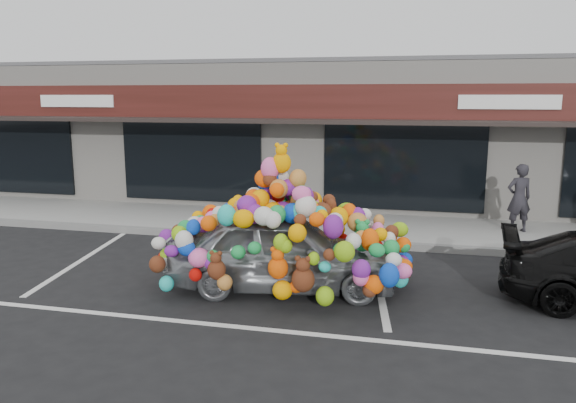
# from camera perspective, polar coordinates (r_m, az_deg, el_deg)

# --- Properties ---
(ground) EXTENTS (90.00, 90.00, 0.00)m
(ground) POSITION_cam_1_polar(r_m,az_deg,el_deg) (10.70, -6.18, -7.34)
(ground) COLOR black
(ground) RESTS_ON ground
(shop_building) EXTENTS (24.00, 7.20, 4.31)m
(shop_building) POSITION_cam_1_polar(r_m,az_deg,el_deg) (18.38, 2.57, 7.13)
(shop_building) COLOR beige
(shop_building) RESTS_ON ground
(sidewalk) EXTENTS (26.00, 3.00, 0.15)m
(sidewalk) POSITION_cam_1_polar(r_m,az_deg,el_deg) (14.38, -0.86, -2.28)
(sidewalk) COLOR gray
(sidewalk) RESTS_ON ground
(kerb) EXTENTS (26.00, 0.18, 0.16)m
(kerb) POSITION_cam_1_polar(r_m,az_deg,el_deg) (12.97, -2.49, -3.72)
(kerb) COLOR slate
(kerb) RESTS_ON ground
(parking_stripe_left) EXTENTS (0.73, 4.37, 0.01)m
(parking_stripe_left) POSITION_cam_1_polar(r_m,az_deg,el_deg) (12.28, -20.14, -5.56)
(parking_stripe_left) COLOR silver
(parking_stripe_left) RESTS_ON ground
(parking_stripe_mid) EXTENTS (0.73, 4.37, 0.01)m
(parking_stripe_mid) POSITION_cam_1_polar(r_m,az_deg,el_deg) (10.34, 9.14, -8.05)
(parking_stripe_mid) COLOR silver
(parking_stripe_mid) RESTS_ON ground
(lane_line) EXTENTS (14.00, 0.12, 0.01)m
(lane_line) POSITION_cam_1_polar(r_m,az_deg,el_deg) (8.12, 1.94, -13.27)
(lane_line) COLOR silver
(lane_line) RESTS_ON ground
(toy_car) EXTENTS (2.87, 4.44, 2.45)m
(toy_car) POSITION_cam_1_polar(r_m,az_deg,el_deg) (9.64, -0.47, -4.15)
(toy_car) COLOR #969B9F
(toy_car) RESTS_ON ground
(pedestrian_a) EXTENTS (0.68, 0.55, 1.61)m
(pedestrian_a) POSITION_cam_1_polar(r_m,az_deg,el_deg) (14.16, 22.42, 0.33)
(pedestrian_a) COLOR black
(pedestrian_a) RESTS_ON sidewalk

